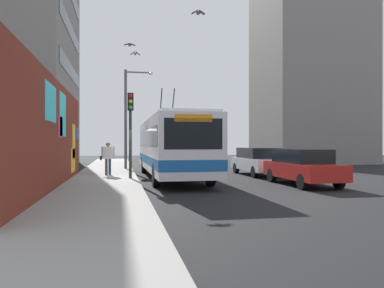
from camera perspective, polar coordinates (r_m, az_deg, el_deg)
The scene contains 13 objects.
ground_plane at distance 18.62m, azimuth -8.22°, elevation -5.56°, with size 80.00×80.00×0.00m, color black.
sidewalk_slab at distance 18.61m, azimuth -13.17°, elevation -5.33°, with size 48.00×3.20×0.15m, color gray.
graffiti_wall at distance 15.39m, azimuth -20.16°, elevation 1.21°, with size 15.31×0.32×4.26m.
building_far_left at distance 32.92m, azimuth -25.87°, elevation 11.00°, with size 13.91×9.10×16.14m.
building_far_right at distance 38.40m, azimuth 17.38°, elevation 11.11°, with size 8.22×9.35×18.37m.
city_bus at distance 19.86m, azimuth -3.18°, elevation -0.15°, with size 12.26×2.62×4.92m.
parked_car_red at distance 17.25m, azimuth 16.30°, elevation -3.23°, with size 4.64×1.80×1.58m.
parked_car_white at distance 22.10m, azimuth 9.97°, elevation -2.50°, with size 4.84×1.88×1.58m.
pedestrian_midblock at distance 20.57m, azimuth -12.59°, elevation -1.73°, with size 0.23×0.77×1.75m.
traffic_light at distance 18.37m, azimuth -9.28°, elevation 3.50°, with size 0.49×0.28×4.12m.
street_lamp at distance 25.81m, azimuth -9.51°, elevation 4.86°, with size 0.44×1.92×6.65m.
flying_pigeons at distance 17.65m, azimuth -6.39°, elevation 18.28°, with size 7.43×3.12×2.60m.
curbside_puddle at distance 18.80m, azimuth -6.40°, elevation -5.50°, with size 1.36×1.36×0.00m, color black.
Camera 1 is at (-18.51, 0.89, 1.82)m, focal length 35.31 mm.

